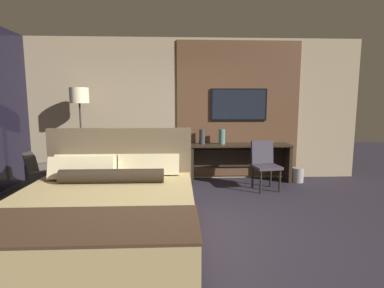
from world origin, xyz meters
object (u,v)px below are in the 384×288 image
(armchair_by_window, at_px, (51,183))
(tv, at_px, (239,105))
(desk, at_px, (239,155))
(vase_short, at_px, (202,137))
(waste_bin, at_px, (298,175))
(bed, at_px, (103,216))
(floor_lamp, at_px, (80,104))
(desk_chair, at_px, (264,161))
(vase_tall, at_px, (222,137))

(armchair_by_window, bearing_deg, tv, -101.98)
(desk, relative_size, vase_short, 6.88)
(armchair_by_window, xyz_separation_m, waste_bin, (4.40, 0.82, -0.12))
(bed, relative_size, vase_short, 7.92)
(bed, distance_m, vase_short, 3.08)
(vase_short, relative_size, waste_bin, 1.02)
(tv, xyz_separation_m, vase_short, (-0.74, -0.12, -0.62))
(waste_bin, bearing_deg, armchair_by_window, -169.50)
(bed, bearing_deg, floor_lamp, 111.66)
(bed, xyz_separation_m, tv, (2.01, 2.87, 1.16))
(bed, height_order, floor_lamp, floor_lamp)
(desk_chair, bearing_deg, armchair_by_window, 176.19)
(vase_short, bearing_deg, desk_chair, -31.55)
(desk, relative_size, vase_tall, 6.70)
(waste_bin, bearing_deg, desk, 171.98)
(bed, xyz_separation_m, armchair_by_window, (-1.27, 1.72, -0.09))
(floor_lamp, bearing_deg, armchair_by_window, -109.08)
(desk, xyz_separation_m, desk_chair, (0.32, -0.60, 0.00))
(bed, relative_size, desk, 1.15)
(floor_lamp, height_order, vase_tall, floor_lamp)
(waste_bin, bearing_deg, vase_short, 173.40)
(tv, xyz_separation_m, armchair_by_window, (-3.28, -1.16, -1.25))
(floor_lamp, bearing_deg, vase_tall, 3.83)
(armchair_by_window, bearing_deg, desk, -104.84)
(armchair_by_window, distance_m, vase_short, 2.81)
(bed, relative_size, vase_tall, 7.71)
(vase_short, xyz_separation_m, waste_bin, (1.87, -0.22, -0.74))
(vase_tall, bearing_deg, bed, -121.67)
(desk_chair, xyz_separation_m, vase_short, (-1.06, 0.65, 0.37))
(desk_chair, distance_m, waste_bin, 0.99)
(desk_chair, relative_size, vase_tall, 2.97)
(tv, distance_m, waste_bin, 1.80)
(tv, bearing_deg, armchair_by_window, -160.57)
(tv, distance_m, vase_tall, 0.74)
(tv, bearing_deg, desk, -90.00)
(desk, distance_m, tv, 1.01)
(tv, relative_size, waste_bin, 4.02)
(bed, height_order, desk, bed)
(waste_bin, bearing_deg, floor_lamp, -179.59)
(vase_tall, height_order, waste_bin, vase_tall)
(desk, height_order, floor_lamp, floor_lamp)
(bed, relative_size, waste_bin, 8.05)
(floor_lamp, relative_size, vase_short, 6.38)
(desk, xyz_separation_m, vase_short, (-0.74, 0.06, 0.37))
(bed, bearing_deg, vase_short, 65.19)
(desk_chair, xyz_separation_m, floor_lamp, (-3.33, 0.41, 1.02))
(desk_chair, xyz_separation_m, armchair_by_window, (-3.60, -0.38, -0.25))
(tv, relative_size, desk_chair, 1.30)
(desk, relative_size, desk_chair, 2.25)
(bed, distance_m, waste_bin, 4.04)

